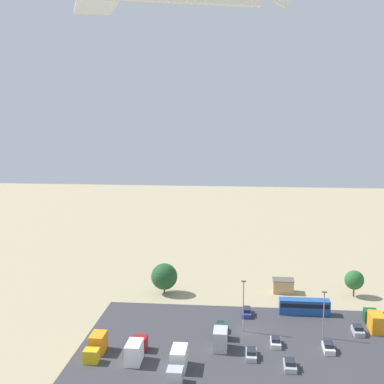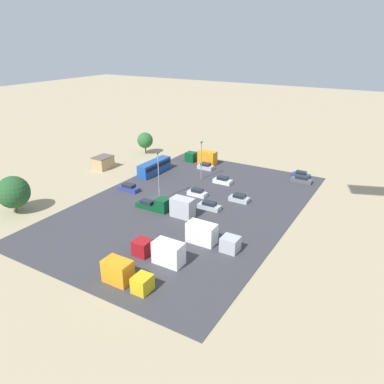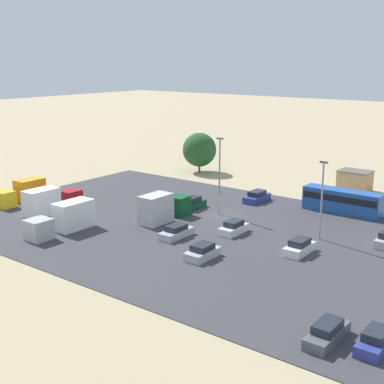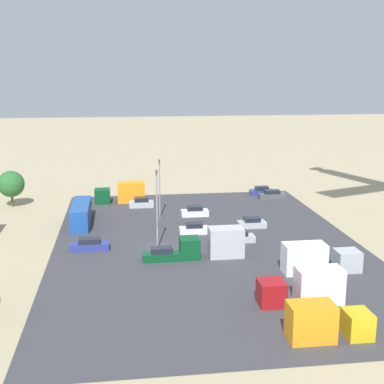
# 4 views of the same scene
# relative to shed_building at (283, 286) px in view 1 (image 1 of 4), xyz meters

# --- Properties ---
(ground_plane) EXTENTS (400.00, 400.00, 0.00)m
(ground_plane) POSITION_rel_shed_building_xyz_m (8.56, 23.82, -1.56)
(ground_plane) COLOR tan
(parking_lot_surface) EXTENTS (59.12, 39.28, 0.08)m
(parking_lot_surface) POSITION_rel_shed_building_xyz_m (8.56, 30.13, -1.52)
(parking_lot_surface) COLOR #38383D
(parking_lot_surface) RESTS_ON ground
(shed_building) EXTENTS (4.89, 3.71, 3.11)m
(shed_building) POSITION_rel_shed_building_xyz_m (0.00, 0.00, 0.00)
(shed_building) COLOR tan
(shed_building) RESTS_ON ground
(bus) EXTENTS (10.32, 2.57, 3.10)m
(bus) POSITION_rel_shed_building_xyz_m (-3.44, 13.32, 0.19)
(bus) COLOR #1E4C9E
(bus) RESTS_ON ground
(parked_car_0) EXTENTS (1.83, 4.45, 1.46)m
(parked_car_0) POSITION_rel_shed_building_xyz_m (7.63, 34.30, -0.87)
(parked_car_0) COLOR #ADB2B7
(parked_car_0) RESTS_ON ground
(parked_car_1) EXTENTS (1.98, 4.00, 1.49)m
(parked_car_1) POSITION_rel_shed_building_xyz_m (1.38, 37.74, -0.86)
(parked_car_1) COLOR #ADB2B7
(parked_car_1) RESTS_ON ground
(parked_car_3) EXTENTS (1.91, 4.01, 1.61)m
(parked_car_3) POSITION_rel_shed_building_xyz_m (-12.45, 22.46, -0.81)
(parked_car_3) COLOR #ADB2B7
(parked_car_3) RESTS_ON ground
(parked_car_4) EXTENTS (1.71, 4.53, 1.61)m
(parked_car_4) POSITION_rel_shed_building_xyz_m (13.44, 23.84, -0.81)
(parked_car_4) COLOR #0C4723
(parked_car_4) RESTS_ON ground
(parked_car_5) EXTENTS (1.85, 4.21, 1.57)m
(parked_car_5) POSITION_rel_shed_building_xyz_m (-5.83, 30.46, -0.83)
(parked_car_5) COLOR silver
(parked_car_5) RESTS_ON ground
(parked_car_7) EXTENTS (1.90, 4.75, 1.55)m
(parked_car_7) POSITION_rel_shed_building_xyz_m (8.42, 15.17, -0.83)
(parked_car_7) COLOR navy
(parked_car_7) RESTS_ON ground
(parked_car_8) EXTENTS (1.79, 4.04, 1.51)m
(parked_car_8) POSITION_rel_shed_building_xyz_m (3.25, 29.09, -0.85)
(parked_car_8) COLOR silver
(parked_car_8) RESTS_ON ground
(parked_truck_0) EXTENTS (2.46, 8.74, 3.34)m
(parked_truck_0) POSITION_rel_shed_building_xyz_m (19.42, 40.67, 0.05)
(parked_truck_0) COLOR #ADB2B7
(parked_truck_0) RESTS_ON ground
(parked_truck_1) EXTENTS (2.47, 7.12, 3.21)m
(parked_truck_1) POSITION_rel_shed_building_xyz_m (34.21, 35.83, -0.01)
(parked_truck_1) COLOR gold
(parked_truck_1) RESTS_ON ground
(parked_truck_2) EXTENTS (2.50, 8.46, 3.44)m
(parked_truck_2) POSITION_rel_shed_building_xyz_m (-16.15, 19.54, 0.10)
(parked_truck_2) COLOR #0C4723
(parked_truck_2) RESTS_ON ground
(parked_truck_3) EXTENTS (2.44, 7.67, 3.59)m
(parked_truck_3) POSITION_rel_shed_building_xyz_m (13.04, 30.39, 0.16)
(parked_truck_3) COLOR #0C4723
(parked_truck_3) RESTS_ON ground
(parked_truck_4) EXTENTS (2.47, 8.22, 3.43)m
(parked_truck_4) POSITION_rel_shed_building_xyz_m (27.11, 36.72, 0.09)
(parked_truck_4) COLOR maroon
(parked_truck_4) RESTS_ON ground
(tree_near_shed) EXTENTS (4.36, 4.36, 6.04)m
(tree_near_shed) POSITION_rel_shed_building_xyz_m (-15.75, 1.27, 2.30)
(tree_near_shed) COLOR brown
(tree_near_shed) RESTS_ON ground
(tree_apron_mid) EXTENTS (6.06, 6.06, 7.08)m
(tree_apron_mid) POSITION_rel_shed_building_xyz_m (27.31, 3.58, 2.48)
(tree_apron_mid) COLOR brown
(tree_apron_mid) RESTS_ON ground
(light_pole_lot_centre) EXTENTS (0.90, 0.28, 8.94)m
(light_pole_lot_centre) POSITION_rel_shed_building_xyz_m (-5.62, 25.04, 3.42)
(light_pole_lot_centre) COLOR gray
(light_pole_lot_centre) RESTS_ON ground
(light_pole_lot_edge) EXTENTS (0.90, 0.28, 10.05)m
(light_pole_lot_edge) POSITION_rel_shed_building_xyz_m (9.11, 23.63, 3.98)
(light_pole_lot_edge) COLOR gray
(light_pole_lot_edge) RESTS_ON ground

